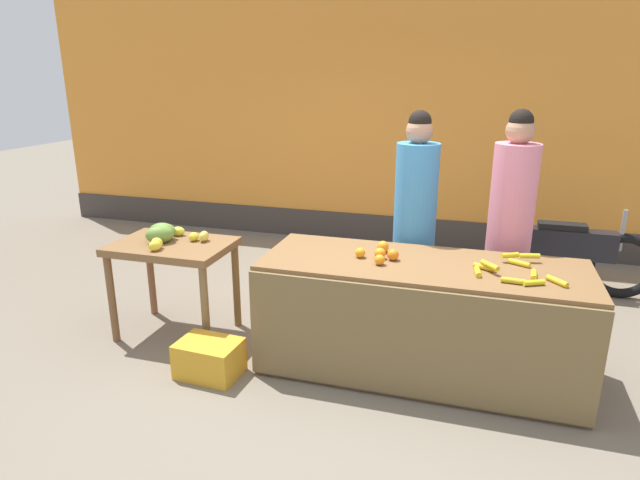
{
  "coord_description": "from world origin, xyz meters",
  "views": [
    {
      "loc": [
        0.88,
        -3.59,
        2.1
      ],
      "look_at": [
        -0.25,
        0.15,
        0.88
      ],
      "focal_mm": 30.27,
      "sensor_mm": 36.0,
      "label": 1
    }
  ],
  "objects": [
    {
      "name": "ground_plane",
      "position": [
        0.0,
        0.0,
        0.0
      ],
      "size": [
        24.0,
        24.0,
        0.0
      ],
      "primitive_type": "plane",
      "color": "#756B5B"
    },
    {
      "name": "market_wall_back",
      "position": [
        0.0,
        3.09,
        1.59
      ],
      "size": [
        9.8,
        0.23,
        3.24
      ],
      "color": "orange",
      "rests_on": "ground"
    },
    {
      "name": "fruit_stall_counter",
      "position": [
        0.55,
        -0.01,
        0.42
      ],
      "size": [
        2.26,
        0.85,
        0.83
      ],
      "color": "brown",
      "rests_on": "ground"
    },
    {
      "name": "side_table_wooden",
      "position": [
        -1.45,
        0.0,
        0.67
      ],
      "size": [
        0.93,
        0.64,
        0.79
      ],
      "color": "brown",
      "rests_on": "ground"
    },
    {
      "name": "banana_bunch_pile",
      "position": [
        1.14,
        -0.04,
        0.86
      ],
      "size": [
        0.58,
        0.52,
        0.07
      ],
      "color": "gold",
      "rests_on": "fruit_stall_counter"
    },
    {
      "name": "orange_pile",
      "position": [
        0.24,
        0.01,
        0.87
      ],
      "size": [
        0.31,
        0.35,
        0.09
      ],
      "color": "orange",
      "rests_on": "fruit_stall_counter"
    },
    {
      "name": "mango_papaya_pile",
      "position": [
        -1.51,
        0.02,
        0.86
      ],
      "size": [
        0.51,
        0.52,
        0.14
      ],
      "color": "#DCC748",
      "rests_on": "side_table_wooden"
    },
    {
      "name": "vendor_woman_blue_shirt",
      "position": [
        0.4,
        0.66,
        0.92
      ],
      "size": [
        0.34,
        0.34,
        1.83
      ],
      "color": "#33333D",
      "rests_on": "ground"
    },
    {
      "name": "vendor_woman_pink_shirt",
      "position": [
        1.13,
        0.69,
        0.93
      ],
      "size": [
        0.34,
        0.34,
        1.85
      ],
      "color": "#33333D",
      "rests_on": "ground"
    },
    {
      "name": "parked_motorcycle",
      "position": [
        1.78,
        1.89,
        0.4
      ],
      "size": [
        1.6,
        0.18,
        0.88
      ],
      "color": "black",
      "rests_on": "ground"
    },
    {
      "name": "produce_crate",
      "position": [
        -0.88,
        -0.52,
        0.13
      ],
      "size": [
        0.46,
        0.35,
        0.26
      ],
      "primitive_type": "cube",
      "rotation": [
        0.0,
        0.0,
        -0.06
      ],
      "color": "gold",
      "rests_on": "ground"
    },
    {
      "name": "produce_sack",
      "position": [
        -0.73,
        0.78,
        0.24
      ],
      "size": [
        0.34,
        0.39,
        0.48
      ],
      "primitive_type": "ellipsoid",
      "rotation": [
        0.0,
        0.0,
        1.69
      ],
      "color": "maroon",
      "rests_on": "ground"
    }
  ]
}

